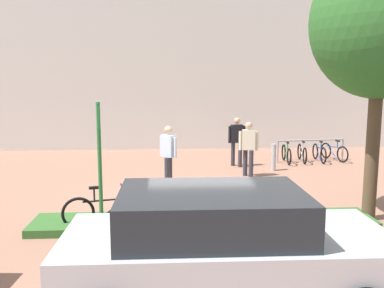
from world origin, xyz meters
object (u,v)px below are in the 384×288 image
Objects in this scene: person_suited_dark at (237,139)px; car_silver_sedan at (223,248)px; tree_sidewalk at (381,23)px; bike_at_sign at (104,210)px; person_shirt_blue at (168,152)px; bollard_steel at (274,157)px; parking_sign_post at (99,147)px; bike_rack_cluster at (311,152)px; person_shirt_white at (248,145)px.

person_suited_dark is 0.40× the size of car_silver_sedan.
tree_sidewalk is 6.87m from person_suited_dark.
tree_sidewalk is at bearing 1.10° from bike_at_sign.
person_suited_dark is (3.72, 5.92, 0.63)m from bike_at_sign.
bollard_steel is at bearing 27.97° from person_shirt_blue.
parking_sign_post reaches higher than bike_rack_cluster.
bike_at_sign is at bearing 123.29° from car_silver_sedan.
person_suited_dark is at bearing 79.36° from car_silver_sedan.
tree_sidewalk is 3.31× the size of person_suited_dark.
tree_sidewalk is at bearing -71.85° from person_suited_dark.
parking_sign_post is at bearing 124.56° from car_silver_sedan.
parking_sign_post is 1.56× the size of bike_at_sign.
tree_sidewalk is at bearing -36.33° from person_shirt_blue.
parking_sign_post reaches higher than person_suited_dark.
bike_rack_cluster is at bearing 39.51° from person_shirt_white.
parking_sign_post reaches higher than bollard_steel.
person_shirt_white is 1.00× the size of person_shirt_blue.
tree_sidewalk is 7.62m from bike_rack_cluster.
bike_at_sign is (0.04, 0.08, -1.31)m from parking_sign_post.
tree_sidewalk is 5.87m from car_silver_sedan.
parking_sign_post is at bearing -112.25° from person_shirt_blue.
car_silver_sedan reaches higher than bike_rack_cluster.
bike_rack_cluster is 0.61× the size of car_silver_sedan.
bike_at_sign is 0.62× the size of bike_rack_cluster.
person_suited_dark is 1.00× the size of person_shirt_white.
bike_at_sign is at bearing 62.78° from parking_sign_post.
tree_sidewalk is 6.27m from bollard_steel.
bollard_steel is (-1.79, -1.52, 0.10)m from bike_rack_cluster.
bike_at_sign is 3.72m from car_silver_sedan.
bollard_steel is 4.01m from person_shirt_blue.
person_suited_dark reaches higher than bike_at_sign.
bike_at_sign is at bearing -122.16° from person_suited_dark.
bike_at_sign is at bearing -178.90° from tree_sidewalk.
person_suited_dark is 9.17m from car_silver_sedan.
bike_at_sign is at bearing -134.90° from bike_rack_cluster.
person_shirt_blue is (1.33, 3.27, 0.63)m from bike_at_sign.
person_suited_dark reaches higher than bike_rack_cluster.
parking_sign_post is 1.48× the size of person_shirt_blue.
car_silver_sedan is at bearing -55.44° from parking_sign_post.
tree_sidewalk is 3.31× the size of person_shirt_blue.
person_shirt_white is (0.10, -1.58, 0.00)m from person_suited_dark.
person_shirt_white reaches higher than bike_at_sign.
tree_sidewalk is 2.23× the size of parking_sign_post.
tree_sidewalk is 3.31× the size of person_shirt_white.
bike_rack_cluster is at bearing 64.71° from car_silver_sedan.
bike_rack_cluster is at bearing 32.56° from person_shirt_blue.
tree_sidewalk reaches higher than bollard_steel.
tree_sidewalk reaches higher than person_shirt_white.
bike_rack_cluster is at bearing 45.27° from parking_sign_post.
person_suited_dark is 1.58m from person_shirt_white.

